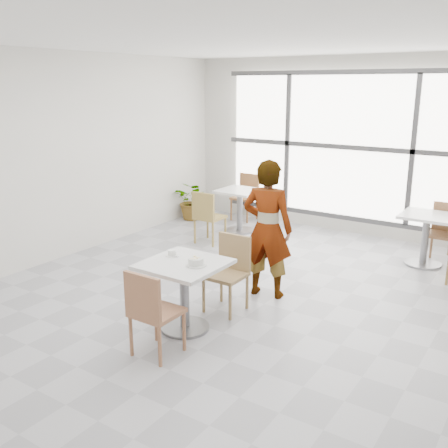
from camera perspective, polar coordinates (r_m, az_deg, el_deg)
The scene contains 17 objects.
floor at distance 6.31m, azimuth 1.53°, elevation -8.18°, with size 7.00×7.00×0.00m, color #9E9EA5.
ceiling at distance 5.80m, azimuth 1.75°, elevation 20.11°, with size 7.00×7.00×0.00m, color white.
wall_back at distance 9.00m, azimuth 13.72°, elevation 8.44°, with size 6.00×6.00×0.00m, color silver.
wall_left at distance 7.87m, azimuth -17.34°, elevation 7.24°, with size 7.00×7.00×0.00m, color silver.
window at distance 8.94m, azimuth 13.58°, elevation 8.41°, with size 4.60×0.07×2.52m.
main_table at distance 5.35m, azimuth -4.49°, elevation -6.62°, with size 0.80×0.80×0.75m.
chair_near at distance 4.86m, azimuth -8.21°, elevation -9.37°, with size 0.42×0.42×0.87m.
chair_far at distance 5.83m, azimuth 0.62°, elevation -4.90°, with size 0.42×0.42×0.87m.
oatmeal_bowl at distance 5.16m, azimuth -3.16°, elevation -4.23°, with size 0.21×0.21×0.09m.
coffee_cup at distance 5.47m, azimuth -5.88°, elevation -3.28°, with size 0.16×0.13×0.07m.
person at distance 6.11m, azimuth 4.89°, elevation -0.59°, with size 0.62×0.40×1.69m, color black.
bg_table_left at distance 8.92m, azimuth 1.77°, elevation 2.21°, with size 0.70×0.70×0.75m.
bg_table_right at distance 7.79m, azimuth 21.73°, elevation -0.87°, with size 0.70×0.70×0.75m.
bg_chair_left_near at distance 8.20m, azimuth -1.91°, elevation 1.12°, with size 0.42×0.42×0.87m.
bg_chair_left_far at distance 9.77m, azimuth 2.54°, elevation 3.44°, with size 0.42×0.42×0.87m.
bg_chair_right_far at distance 8.02m, azimuth 23.58°, elevation -0.53°, with size 0.42×0.42×0.87m.
plant_left at distance 9.76m, azimuth -3.51°, elevation 2.64°, with size 0.67×0.58×0.74m, color #558D45.
Camera 1 is at (3.07, -4.90, 2.52)m, focal length 40.70 mm.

